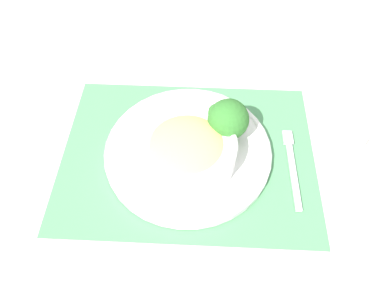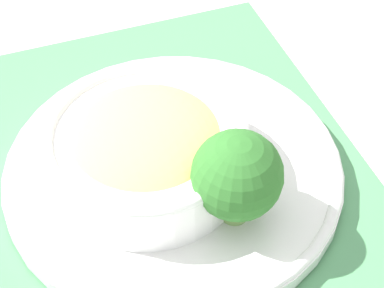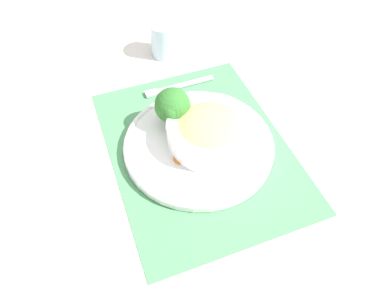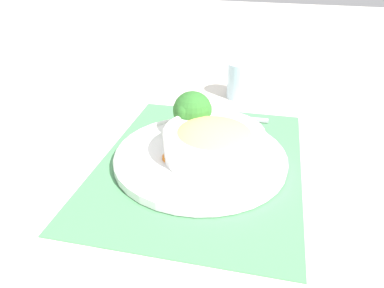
# 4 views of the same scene
# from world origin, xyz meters

# --- Properties ---
(ground_plane) EXTENTS (4.00, 4.00, 0.00)m
(ground_plane) POSITION_xyz_m (0.00, 0.00, 0.00)
(ground_plane) COLOR beige
(placemat) EXTENTS (0.52, 0.40, 0.00)m
(placemat) POSITION_xyz_m (0.00, 0.00, 0.00)
(placemat) COLOR #4C8C59
(placemat) RESTS_ON ground_plane
(plate) EXTENTS (0.33, 0.33, 0.02)m
(plate) POSITION_xyz_m (0.00, 0.00, 0.02)
(plate) COLOR white
(plate) RESTS_ON placemat
(bowl) EXTENTS (0.19, 0.19, 0.07)m
(bowl) POSITION_xyz_m (0.00, -0.03, 0.05)
(bowl) COLOR white
(bowl) RESTS_ON plate
(broccoli_floret) EXTENTS (0.08, 0.08, 0.09)m
(broccoli_floret) POSITION_xyz_m (0.07, 0.04, 0.07)
(broccoli_floret) COLOR #759E51
(broccoli_floret) RESTS_ON plate
(carrot_slice_near) EXTENTS (0.04, 0.04, 0.01)m
(carrot_slice_near) POSITION_xyz_m (-0.03, 0.05, 0.02)
(carrot_slice_near) COLOR orange
(carrot_slice_near) RESTS_ON plate
(carrot_slice_middle) EXTENTS (0.04, 0.04, 0.01)m
(carrot_slice_middle) POSITION_xyz_m (-0.04, 0.03, 0.02)
(carrot_slice_middle) COLOR orange
(carrot_slice_middle) RESTS_ON plate
(carrot_slice_far) EXTENTS (0.04, 0.04, 0.01)m
(carrot_slice_far) POSITION_xyz_m (-0.05, 0.02, 0.02)
(carrot_slice_far) COLOR orange
(carrot_slice_far) RESTS_ON plate
(carrot_slice_extra) EXTENTS (0.04, 0.04, 0.01)m
(carrot_slice_extra) POSITION_xyz_m (-0.05, 0.00, 0.02)
(carrot_slice_extra) COLOR orange
(carrot_slice_extra) RESTS_ON plate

